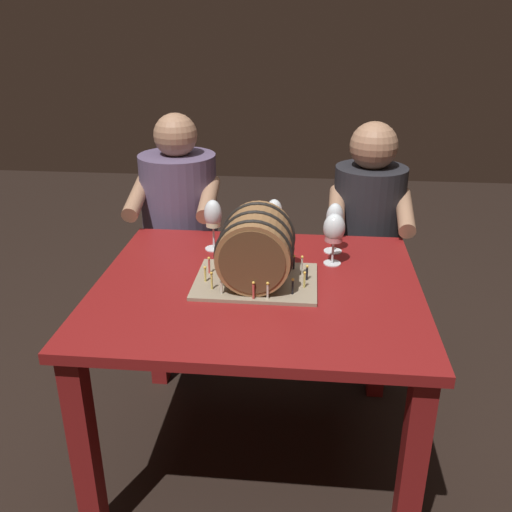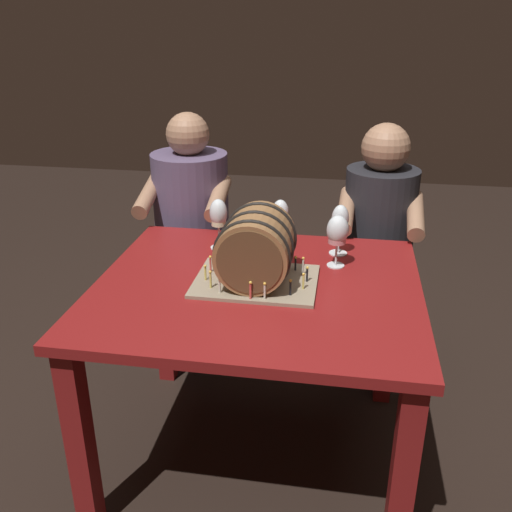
# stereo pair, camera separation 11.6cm
# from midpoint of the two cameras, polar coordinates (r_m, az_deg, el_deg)

# --- Properties ---
(ground_plane) EXTENTS (8.00, 8.00, 0.00)m
(ground_plane) POSITION_cam_midpoint_polar(r_m,az_deg,el_deg) (2.34, -1.38, -19.22)
(ground_plane) COLOR black
(dining_table) EXTENTS (1.11, 0.97, 0.74)m
(dining_table) POSITION_cam_midpoint_polar(r_m,az_deg,el_deg) (1.97, -1.56, -5.89)
(dining_table) COLOR maroon
(dining_table) RESTS_ON ground
(barrel_cake) EXTENTS (0.42, 0.31, 0.26)m
(barrel_cake) POSITION_cam_midpoint_polar(r_m,az_deg,el_deg) (1.88, -1.77, 0.61)
(barrel_cake) COLOR gray
(barrel_cake) RESTS_ON dining_table
(wine_glass_amber) EXTENTS (0.06, 0.06, 0.18)m
(wine_glass_amber) POSITION_cam_midpoint_polar(r_m,az_deg,el_deg) (2.21, 0.35, 4.28)
(wine_glass_amber) COLOR white
(wine_glass_amber) RESTS_ON dining_table
(wine_glass_white) EXTENTS (0.07, 0.07, 0.20)m
(wine_glass_white) POSITION_cam_midpoint_polar(r_m,az_deg,el_deg) (2.16, -5.93, 4.01)
(wine_glass_white) COLOR white
(wine_glass_white) RESTS_ON dining_table
(wine_glass_rose) EXTENTS (0.08, 0.08, 0.20)m
(wine_glass_rose) POSITION_cam_midpoint_polar(r_m,az_deg,el_deg) (2.03, 6.31, 2.59)
(wine_glass_rose) COLOR white
(wine_glass_rose) RESTS_ON dining_table
(wine_glass_empty) EXTENTS (0.07, 0.07, 0.20)m
(wine_glass_empty) POSITION_cam_midpoint_polar(r_m,az_deg,el_deg) (2.14, 6.45, 3.78)
(wine_glass_empty) COLOR white
(wine_glass_empty) RESTS_ON dining_table
(person_seated_left) EXTENTS (0.40, 0.48, 1.19)m
(person_seated_left) POSITION_cam_midpoint_polar(r_m,az_deg,el_deg) (2.72, -8.77, 0.94)
(person_seated_left) COLOR #372D40
(person_seated_left) RESTS_ON ground
(person_seated_right) EXTENTS (0.37, 0.46, 1.16)m
(person_seated_right) POSITION_cam_midpoint_polar(r_m,az_deg,el_deg) (2.66, 9.72, -0.29)
(person_seated_right) COLOR black
(person_seated_right) RESTS_ON ground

